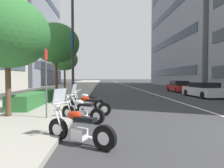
{
  "coord_description": "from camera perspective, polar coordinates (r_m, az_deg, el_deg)",
  "views": [
    {
      "loc": [
        -4.49,
        5.61,
        1.79
      ],
      "look_at": [
        17.01,
        4.47,
        1.05
      ],
      "focal_mm": 30.08,
      "sensor_mm": 36.0,
      "label": 1
    }
  ],
  "objects": [
    {
      "name": "sidewalk_right_plaza",
      "position": [
        35.07,
        -13.02,
        -0.88
      ],
      "size": [
        160.0,
        9.8,
        0.15
      ],
      "primitive_type": "cube",
      "color": "gray",
      "rests_on": "ground"
    },
    {
      "name": "lane_centre_stripe",
      "position": [
        39.93,
        5.04,
        -0.6
      ],
      "size": [
        110.0,
        0.16,
        0.01
      ],
      "primitive_type": "cube",
      "color": "silver",
      "rests_on": "ground"
    },
    {
      "name": "motorcycle_mid_row",
      "position": [
        5.18,
        -10.19,
        -13.16
      ],
      "size": [
        1.28,
        1.91,
        1.48
      ],
      "rotation": [
        0.0,
        0.0,
        1.0
      ],
      "color": "black",
      "rests_on": "ground"
    },
    {
      "name": "motorcycle_by_sign_pole",
      "position": [
        7.74,
        -9.19,
        -8.33
      ],
      "size": [
        1.22,
        1.82,
        1.09
      ],
      "rotation": [
        0.0,
        0.0,
        1.0
      ],
      "color": "black",
      "rests_on": "ground"
    },
    {
      "name": "motorcycle_far_end_row",
      "position": [
        9.07,
        -7.41,
        -6.64
      ],
      "size": [
        0.75,
        2.15,
        1.47
      ],
      "rotation": [
        0.0,
        0.0,
        1.33
      ],
      "color": "black",
      "rests_on": "ground"
    },
    {
      "name": "motorcycle_nearest_camera",
      "position": [
        10.46,
        -7.6,
        -5.61
      ],
      "size": [
        1.08,
        1.98,
        1.09
      ],
      "rotation": [
        0.0,
        0.0,
        1.11
      ],
      "color": "black",
      "rests_on": "ground"
    },
    {
      "name": "car_far_down_avenue",
      "position": [
        19.03,
        25.91,
        -1.66
      ],
      "size": [
        4.39,
        2.04,
        1.35
      ],
      "rotation": [
        0.0,
        0.0,
        0.05
      ],
      "color": "#B7B7BC",
      "rests_on": "ground"
    },
    {
      "name": "car_following_behind",
      "position": [
        25.08,
        19.66,
        -0.74
      ],
      "size": [
        4.36,
        2.01,
        1.39
      ],
      "rotation": [
        0.0,
        0.0,
        -0.04
      ],
      "color": "maroon",
      "rests_on": "ground"
    },
    {
      "name": "parking_sign_by_curb",
      "position": [
        8.04,
        -19.38,
        2.1
      ],
      "size": [
        0.32,
        0.06,
        2.81
      ],
      "color": "#47494C",
      "rests_on": "sidewalk_right_plaza"
    },
    {
      "name": "street_lamp_with_banners",
      "position": [
        13.64,
        -10.34,
        17.0
      ],
      "size": [
        1.26,
        2.61,
        8.82
      ],
      "color": "#232326",
      "rests_on": "sidewalk_right_plaza"
    },
    {
      "name": "clipped_hedge_bed",
      "position": [
        12.84,
        -21.59,
        -3.83
      ],
      "size": [
        6.37,
        1.1,
        0.74
      ],
      "primitive_type": "cube",
      "color": "#28602D",
      "rests_on": "sidewalk_right_plaza"
    },
    {
      "name": "street_tree_by_lamp_post",
      "position": [
        9.25,
        -29.26,
        13.39
      ],
      "size": [
        3.48,
        3.48,
        5.0
      ],
      "color": "#473323",
      "rests_on": "sidewalk_right_plaza"
    },
    {
      "name": "street_tree_near_plaza_corner",
      "position": [
        17.06,
        -16.65,
        11.76
      ],
      "size": [
        3.94,
        3.94,
        6.25
      ],
      "color": "#473323",
      "rests_on": "sidewalk_right_plaza"
    },
    {
      "name": "street_tree_mid_sidewalk",
      "position": [
        24.47,
        -14.21,
        7.24
      ],
      "size": [
        3.28,
        3.28,
        5.32
      ],
      "color": "#473323",
      "rests_on": "sidewalk_right_plaza"
    },
    {
      "name": "office_tower_mid_left",
      "position": [
        50.48,
        29.24,
        21.45
      ],
      "size": [
        28.08,
        21.56,
        37.66
      ],
      "color": "gray",
      "rests_on": "ground"
    }
  ]
}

